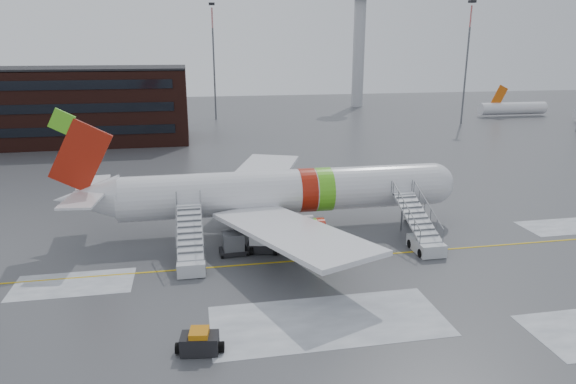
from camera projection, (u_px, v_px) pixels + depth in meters
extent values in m
plane|color=#494C4F|center=(368.00, 250.00, 41.12)|extent=(260.00, 260.00, 0.00)
cylinder|color=silver|center=(284.00, 191.00, 44.94)|extent=(28.00, 3.80, 3.80)
sphere|color=silver|center=(432.00, 184.00, 47.44)|extent=(3.80, 3.80, 3.80)
cube|color=black|center=(443.00, 178.00, 47.49)|extent=(1.09, 1.60, 0.97)
cone|color=silver|center=(87.00, 199.00, 41.94)|extent=(5.20, 3.72, 3.72)
cube|color=#A51C0C|center=(81.00, 156.00, 40.93)|extent=(5.27, 0.30, 6.09)
cube|color=#60CB20|center=(62.00, 122.00, 39.96)|extent=(2.16, 0.26, 2.16)
cube|color=silver|center=(94.00, 183.00, 44.25)|extent=(3.07, 4.85, 0.18)
cube|color=silver|center=(82.00, 200.00, 39.34)|extent=(3.07, 4.85, 0.18)
cube|color=silver|center=(260.00, 175.00, 52.95)|extent=(10.72, 15.97, 1.13)
cube|color=silver|center=(291.00, 232.00, 36.90)|extent=(10.72, 15.97, 1.13)
cylinder|color=silver|center=(279.00, 196.00, 50.48)|extent=(3.40, 2.10, 2.10)
cylinder|color=silver|center=(302.00, 232.00, 40.66)|extent=(3.40, 2.10, 2.10)
cylinder|color=#595B60|center=(410.00, 211.00, 47.80)|extent=(0.20, 0.20, 1.80)
cylinder|color=black|center=(410.00, 216.00, 47.93)|extent=(0.90, 0.56, 0.90)
cylinder|color=black|center=(274.00, 216.00, 47.96)|extent=(0.90, 0.56, 0.90)
cylinder|color=black|center=(283.00, 234.00, 43.43)|extent=(0.90, 0.56, 0.90)
cube|color=silver|center=(426.00, 245.00, 40.68)|extent=(2.00, 3.20, 1.00)
cube|color=silver|center=(416.00, 217.00, 42.20)|extent=(1.90, 5.87, 2.52)
cube|color=silver|center=(402.00, 192.00, 44.99)|extent=(1.90, 1.40, 0.15)
cylinder|color=#595B60|center=(402.00, 212.00, 45.08)|extent=(0.16, 0.16, 3.40)
cylinder|color=black|center=(421.00, 253.00, 39.63)|extent=(0.25, 0.70, 0.70)
cylinder|color=black|center=(431.00, 242.00, 41.84)|extent=(0.25, 0.70, 0.70)
cube|color=silver|center=(191.00, 263.00, 37.39)|extent=(2.00, 3.20, 1.00)
cube|color=silver|center=(190.00, 231.00, 38.91)|extent=(1.90, 5.87, 2.52)
cube|color=silver|center=(189.00, 204.00, 41.70)|extent=(1.90, 1.40, 0.15)
cylinder|color=#595B60|center=(190.00, 225.00, 41.80)|extent=(0.16, 0.16, 3.40)
cylinder|color=black|center=(178.00, 272.00, 36.34)|extent=(0.25, 0.70, 0.70)
cylinder|color=black|center=(203.00, 259.00, 38.55)|extent=(0.25, 0.70, 0.70)
cube|color=black|center=(264.00, 247.00, 40.72)|extent=(2.84, 1.95, 0.65)
cube|color=white|center=(258.00, 239.00, 40.56)|extent=(1.56, 1.56, 0.83)
cube|color=black|center=(258.00, 235.00, 40.47)|extent=(1.36, 1.43, 0.14)
cylinder|color=black|center=(252.00, 251.00, 40.16)|extent=(0.42, 0.69, 0.65)
cylinder|color=black|center=(275.00, 251.00, 40.08)|extent=(0.42, 0.69, 0.65)
cylinder|color=black|center=(253.00, 245.00, 41.41)|extent=(0.42, 0.69, 0.65)
cylinder|color=black|center=(276.00, 245.00, 41.33)|extent=(0.42, 0.69, 0.65)
cube|color=black|center=(234.00, 251.00, 40.33)|extent=(2.24, 1.69, 0.34)
cube|color=#5A5C62|center=(233.00, 242.00, 40.12)|extent=(1.65, 1.55, 1.47)
cylinder|color=black|center=(222.00, 257.00, 39.54)|extent=(0.19, 0.30, 0.29)
cylinder|color=black|center=(245.00, 248.00, 41.18)|extent=(0.19, 0.30, 0.29)
cube|color=black|center=(200.00, 343.00, 27.33)|extent=(2.14, 1.47, 1.00)
cube|color=#C4710B|center=(199.00, 334.00, 27.16)|extent=(1.14, 1.23, 0.40)
cylinder|color=black|center=(185.00, 349.00, 27.26)|extent=(1.07, 0.73, 0.60)
cylinder|color=black|center=(215.00, 346.00, 27.54)|extent=(1.07, 0.73, 0.60)
cylinder|color=#B2B5BA|center=(359.00, 52.00, 132.30)|extent=(3.00, 3.00, 28.00)
cylinder|color=#595B60|center=(465.00, 76.00, 104.50)|extent=(0.36, 0.36, 19.20)
cylinder|color=#CC7272|center=(471.00, 17.00, 101.31)|extent=(0.32, 0.32, 4.32)
cube|color=black|center=(472.00, 1.00, 100.52)|extent=(1.20, 1.20, 0.50)
cylinder|color=#595B60|center=(214.00, 75.00, 110.67)|extent=(0.36, 0.36, 19.20)
cylinder|color=#CC7272|center=(212.00, 18.00, 107.48)|extent=(0.32, 0.32, 4.32)
cube|color=black|center=(212.00, 4.00, 106.68)|extent=(1.20, 1.20, 0.50)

